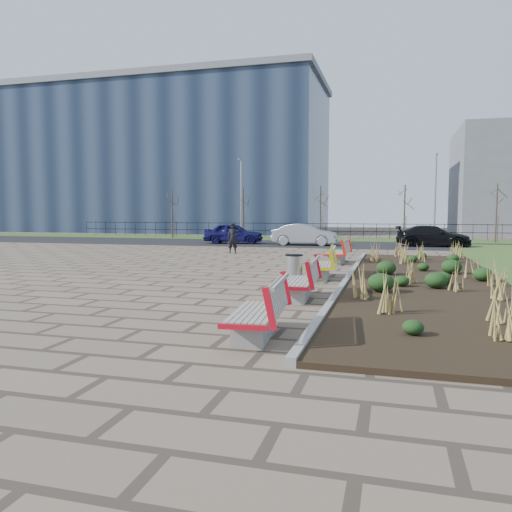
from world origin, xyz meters
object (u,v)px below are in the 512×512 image
(litter_bin, at_px, (294,268))
(lamp_west, at_px, (241,200))
(bench_c, at_px, (320,263))
(pedestrian, at_px, (233,238))
(bench_d, at_px, (337,251))
(car_blue, at_px, (234,233))
(bench_a, at_px, (255,309))
(lamp_east, at_px, (435,199))
(car_black, at_px, (433,236))
(bench_b, at_px, (297,279))
(car_silver, at_px, (305,234))

(litter_bin, distance_m, lamp_west, 23.18)
(bench_c, relative_size, pedestrian, 1.34)
(litter_bin, xyz_separation_m, pedestrian, (-5.08, 9.46, 0.38))
(bench_d, distance_m, car_blue, 13.54)
(litter_bin, height_order, lamp_west, lamp_west)
(bench_a, relative_size, lamp_east, 0.35)
(car_black, distance_m, lamp_west, 14.48)
(bench_b, distance_m, bench_d, 8.90)
(bench_c, relative_size, litter_bin, 2.57)
(litter_bin, bearing_deg, pedestrian, 118.22)
(car_black, bearing_deg, bench_a, 172.12)
(bench_b, relative_size, car_black, 0.48)
(car_black, height_order, lamp_east, lamp_east)
(bench_a, height_order, lamp_west, lamp_west)
(bench_d, bearing_deg, car_silver, 109.21)
(bench_c, bearing_deg, lamp_west, 109.04)
(bench_d, relative_size, pedestrian, 1.34)
(bench_c, xyz_separation_m, bench_d, (0.00, 4.91, 0.00))
(bench_b, height_order, car_black, car_black)
(pedestrian, bearing_deg, car_black, 23.70)
(bench_a, bearing_deg, bench_d, 84.93)
(bench_b, bearing_deg, lamp_west, 106.72)
(pedestrian, height_order, lamp_east, lamp_east)
(lamp_west, bearing_deg, lamp_east, 0.00)
(car_silver, xyz_separation_m, lamp_east, (8.18, 5.22, 2.34))
(litter_bin, distance_m, pedestrian, 10.74)
(car_blue, height_order, car_silver, car_silver)
(car_blue, bearing_deg, lamp_west, 3.45)
(lamp_west, distance_m, lamp_east, 14.00)
(bench_d, xyz_separation_m, car_silver, (-3.18, 10.47, 0.20))
(bench_d, relative_size, car_silver, 0.51)
(bench_a, distance_m, bench_b, 3.91)
(car_blue, height_order, car_black, car_blue)
(car_black, height_order, lamp_west, lamp_west)
(lamp_east, bearing_deg, car_blue, -159.74)
(litter_bin, relative_size, lamp_west, 0.14)
(bench_d, height_order, car_black, car_black)
(lamp_west, bearing_deg, car_blue, -79.00)
(bench_c, distance_m, pedestrian, 10.35)
(bench_b, relative_size, pedestrian, 1.34)
(bench_b, xyz_separation_m, bench_d, (0.00, 8.90, 0.00))
(litter_bin, relative_size, car_blue, 0.21)
(bench_d, bearing_deg, pedestrian, 149.82)
(lamp_west, bearing_deg, pedestrian, -74.96)
(bench_b, bearing_deg, pedestrian, 111.27)
(bench_c, xyz_separation_m, car_blue, (-8.06, 15.78, 0.19))
(bench_a, height_order, lamp_east, lamp_east)
(lamp_west, height_order, lamp_east, same)
(lamp_east, bearing_deg, car_black, -95.08)
(bench_a, bearing_deg, car_silver, 92.71)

